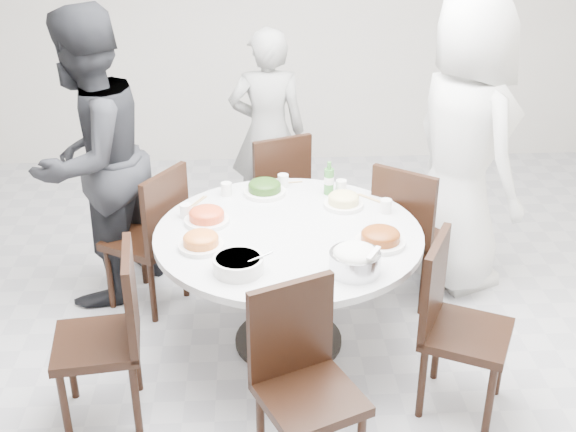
{
  "coord_description": "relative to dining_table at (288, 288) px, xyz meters",
  "views": [
    {
      "loc": [
        -0.44,
        -3.56,
        2.6
      ],
      "look_at": [
        -0.25,
        0.06,
        0.82
      ],
      "focal_mm": 45.0,
      "sensor_mm": 36.0,
      "label": 1
    }
  ],
  "objects": [
    {
      "name": "floor",
      "position": [
        0.25,
        -0.01,
        -0.38
      ],
      "size": [
        6.0,
        6.0,
        0.01
      ],
      "primitive_type": "cube",
      "color": "#B2B3B7",
      "rests_on": "ground"
    },
    {
      "name": "wall_back",
      "position": [
        0.25,
        2.99,
        1.02
      ],
      "size": [
        6.0,
        0.01,
        2.8
      ],
      "primitive_type": "cube",
      "color": "silver",
      "rests_on": "ground"
    },
    {
      "name": "dining_table",
      "position": [
        0.0,
        0.0,
        0.0
      ],
      "size": [
        1.5,
        1.5,
        0.75
      ],
      "primitive_type": "cylinder",
      "color": "silver",
      "rests_on": "floor"
    },
    {
      "name": "chair_ne",
      "position": [
        0.83,
        0.5,
        0.1
      ],
      "size": [
        0.59,
        0.59,
        0.95
      ],
      "primitive_type": "cube",
      "rotation": [
        0.0,
        0.0,
        2.49
      ],
      "color": "black",
      "rests_on": "floor"
    },
    {
      "name": "chair_n",
      "position": [
        -0.06,
        1.14,
        0.1
      ],
      "size": [
        0.55,
        0.55,
        0.95
      ],
      "primitive_type": "cube",
      "rotation": [
        0.0,
        0.0,
        3.52
      ],
      "color": "black",
      "rests_on": "floor"
    },
    {
      "name": "chair_nw",
      "position": [
        -0.88,
        0.5,
        0.1
      ],
      "size": [
        0.58,
        0.58,
        0.95
      ],
      "primitive_type": "cube",
      "rotation": [
        0.0,
        0.0,
        4.17
      ],
      "color": "black",
      "rests_on": "floor"
    },
    {
      "name": "chair_sw",
      "position": [
        -0.99,
        -0.58,
        0.1
      ],
      "size": [
        0.47,
        0.47,
        0.95
      ],
      "primitive_type": "cube",
      "rotation": [
        0.0,
        0.0,
        4.84
      ],
      "color": "black",
      "rests_on": "floor"
    },
    {
      "name": "chair_s",
      "position": [
        0.04,
        -1.04,
        0.1
      ],
      "size": [
        0.55,
        0.55,
        0.95
      ],
      "primitive_type": "cube",
      "rotation": [
        0.0,
        0.0,
        6.7
      ],
      "color": "black",
      "rests_on": "floor"
    },
    {
      "name": "chair_se",
      "position": [
        0.87,
        -0.61,
        0.1
      ],
      "size": [
        0.56,
        0.56,
        0.95
      ],
      "primitive_type": "cube",
      "rotation": [
        0.0,
        0.0,
        7.39
      ],
      "color": "black",
      "rests_on": "floor"
    },
    {
      "name": "diner_right",
      "position": [
        1.16,
        0.7,
        0.59
      ],
      "size": [
        0.91,
        1.1,
        1.93
      ],
      "primitive_type": "imported",
      "rotation": [
        0.0,
        0.0,
        1.94
      ],
      "color": "silver",
      "rests_on": "floor"
    },
    {
      "name": "diner_middle",
      "position": [
        -0.07,
        1.53,
        0.41
      ],
      "size": [
        0.58,
        0.38,
        1.57
      ],
      "primitive_type": "imported",
      "rotation": [
        0.0,
        0.0,
        3.16
      ],
      "color": "black",
      "rests_on": "floor"
    },
    {
      "name": "diner_left",
      "position": [
        -1.19,
        0.65,
        0.57
      ],
      "size": [
        1.06,
        1.14,
        1.89
      ],
      "primitive_type": "imported",
      "rotation": [
        0.0,
        0.0,
        4.23
      ],
      "color": "black",
      "rests_on": "floor"
    },
    {
      "name": "dish_greens",
      "position": [
        -0.12,
        0.51,
        0.41
      ],
      "size": [
        0.26,
        0.26,
        0.07
      ],
      "primitive_type": "cylinder",
      "color": "white",
      "rests_on": "dining_table"
    },
    {
      "name": "dish_pale",
      "position": [
        0.35,
        0.3,
        0.41
      ],
      "size": [
        0.24,
        0.24,
        0.06
      ],
      "primitive_type": "cylinder",
      "color": "white",
      "rests_on": "dining_table"
    },
    {
      "name": "dish_orange",
      "position": [
        -0.46,
        0.13,
        0.41
      ],
      "size": [
        0.26,
        0.26,
        0.07
      ],
      "primitive_type": "cylinder",
      "color": "white",
      "rests_on": "dining_table"
    },
    {
      "name": "dish_redbrown",
      "position": [
        0.48,
        -0.18,
        0.41
      ],
      "size": [
        0.27,
        0.27,
        0.07
      ],
      "primitive_type": "cylinder",
      "color": "white",
      "rests_on": "dining_table"
    },
    {
      "name": "dish_tofu",
      "position": [
        -0.48,
        -0.17,
        0.41
      ],
      "size": [
        0.24,
        0.24,
        0.06
      ],
      "primitive_type": "cylinder",
      "color": "white",
      "rests_on": "dining_table"
    },
    {
      "name": "rice_bowl",
      "position": [
        0.31,
        -0.46,
        0.43
      ],
      "size": [
        0.26,
        0.26,
        0.11
      ],
      "primitive_type": "cylinder",
      "color": "silver",
      "rests_on": "dining_table"
    },
    {
      "name": "soup_bowl",
      "position": [
        -0.28,
        -0.42,
        0.41
      ],
      "size": [
        0.26,
        0.26,
        0.08
      ],
      "primitive_type": "cylinder",
      "color": "white",
      "rests_on": "dining_table"
    },
    {
      "name": "beverage_bottle",
      "position": [
        0.28,
        0.49,
        0.48
      ],
      "size": [
        0.06,
        0.06,
        0.21
      ],
      "primitive_type": "cylinder",
      "color": "#347930",
      "rests_on": "dining_table"
    },
    {
      "name": "tea_cups",
      "position": [
        -0.03,
        0.6,
        0.42
      ],
      "size": [
        0.07,
        0.07,
        0.08
      ],
      "primitive_type": "cylinder",
      "color": "white",
      "rests_on": "dining_table"
    },
    {
      "name": "chopsticks",
      "position": [
        0.02,
        0.66,
        0.38
      ],
      "size": [
        0.24,
        0.04,
        0.01
      ],
      "primitive_type": null,
      "color": "tan",
      "rests_on": "dining_table"
    }
  ]
}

